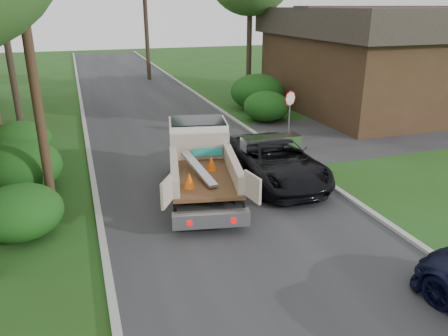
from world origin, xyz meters
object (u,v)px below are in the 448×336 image
at_px(house_right, 368,58).
at_px(flatbed_truck, 200,155).
at_px(stop_sign, 290,105).
at_px(utility_pole, 29,44).
at_px(black_pickup, 275,161).

xyz_separation_m(house_right, flatbed_truck, (-13.39, -9.12, -1.95)).
distance_m(stop_sign, utility_pole, 11.91).
bearing_deg(utility_pole, black_pickup, -2.87).
distance_m(stop_sign, black_pickup, 5.32).
bearing_deg(flatbed_truck, house_right, 45.62).
relative_size(stop_sign, flatbed_truck, 0.40).
relative_size(house_right, black_pickup, 2.28).
bearing_deg(stop_sign, house_right, 32.66).
bearing_deg(black_pickup, stop_sign, 59.55).
bearing_deg(black_pickup, house_right, 43.55).
relative_size(utility_pole, flatbed_truck, 1.60).
height_order(stop_sign, house_right, house_right).
xyz_separation_m(stop_sign, black_pickup, (-2.80, -4.41, -0.99)).
bearing_deg(utility_pole, house_right, 26.01).
height_order(utility_pole, house_right, utility_pole).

